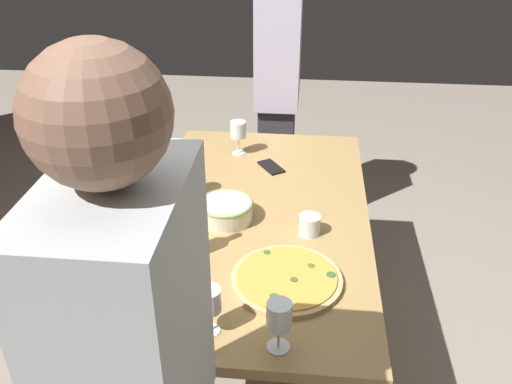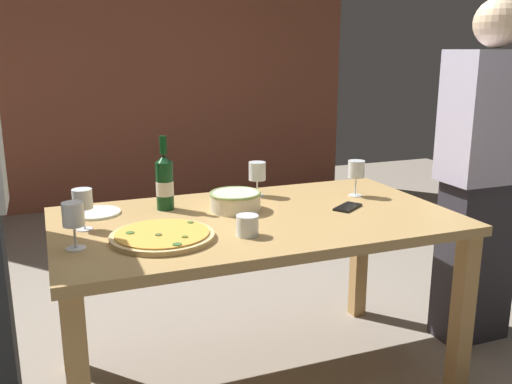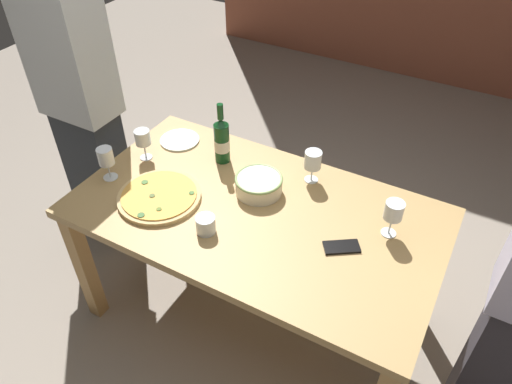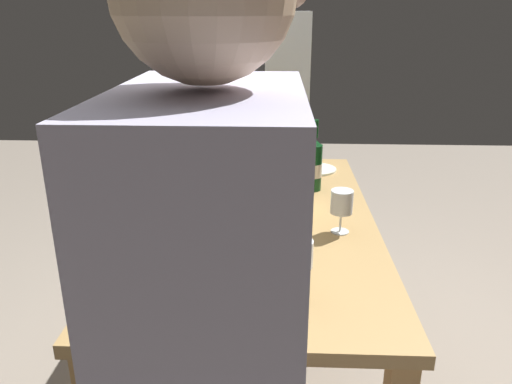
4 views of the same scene
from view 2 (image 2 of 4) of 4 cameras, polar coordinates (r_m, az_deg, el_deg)
ground_plane at (r=2.59m, az=-0.00°, el=-18.62°), size 8.00×8.00×0.00m
dining_table at (r=2.30m, az=-0.00°, el=-4.72°), size 1.60×0.90×0.75m
brick_wall_back at (r=5.28m, az=-13.07°, el=14.54°), size 4.24×0.16×2.92m
pizza at (r=2.02m, az=-9.54°, el=-4.45°), size 0.37×0.37×0.03m
serving_bowl at (r=2.34m, az=-2.13°, el=-0.84°), size 0.22×0.22×0.08m
wine_bottle at (r=2.37m, az=-9.31°, el=1.02°), size 0.07×0.07×0.31m
wine_glass_near_pizza at (r=2.56m, az=0.12°, el=2.06°), size 0.08×0.08×0.16m
wine_glass_by_bottle at (r=2.17m, az=-17.28°, el=-0.88°), size 0.07×0.07×0.16m
wine_glass_far_left at (r=2.60m, az=10.19°, el=2.14°), size 0.08×0.08×0.17m
wine_glass_far_right at (r=1.97m, az=-18.16°, el=-2.33°), size 0.07×0.07×0.16m
cup_amber at (r=2.03m, az=-0.89°, el=-3.43°), size 0.08×0.08×0.08m
side_plate at (r=2.39m, az=-16.06°, el=-2.05°), size 0.20×0.20×0.01m
cell_phone at (r=2.41m, az=9.33°, el=-1.53°), size 0.16×0.14×0.01m
person_host at (r=2.85m, az=22.14°, el=1.54°), size 0.40×0.24×1.63m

